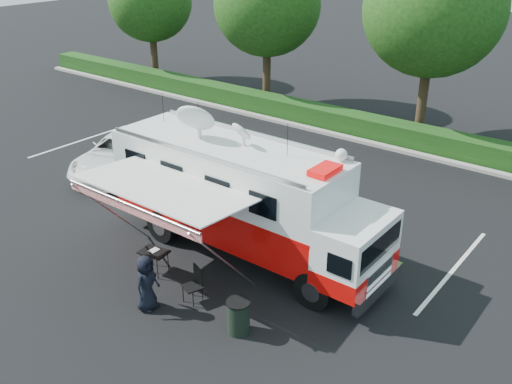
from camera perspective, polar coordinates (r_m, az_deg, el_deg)
ground_plane at (r=17.96m, az=-0.99°, el=-6.03°), size 120.00×120.00×0.00m
back_border at (r=26.58m, az=19.36°, el=14.58°), size 60.00×6.14×8.87m
stall_lines at (r=20.31m, az=3.23°, el=-2.08°), size 24.12×5.50×0.01m
command_truck at (r=17.10m, az=-1.24°, el=-0.59°), size 9.09×2.50×4.37m
awning at (r=15.52m, az=-9.68°, el=0.04°), size 4.96×2.57×3.00m
white_suv at (r=24.39m, az=-13.05°, el=2.13°), size 4.40×6.05×1.53m
person at (r=15.85m, az=-10.67°, el=-11.31°), size 0.63×0.85×1.59m
folding_table at (r=16.93m, az=-10.16°, el=-6.00°), size 0.90×0.70×0.70m
folding_chair at (r=15.66m, az=-6.10°, el=-8.87°), size 0.60×0.63×0.98m
trash_bin at (r=14.54m, az=-1.77°, el=-12.34°), size 0.61×0.61×0.91m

